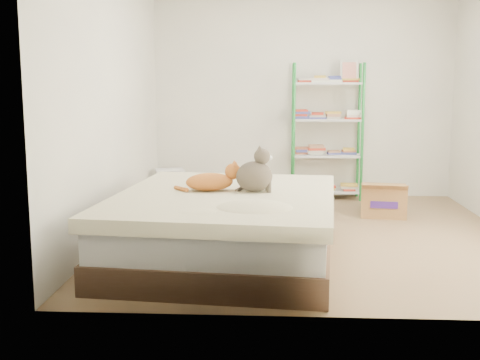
# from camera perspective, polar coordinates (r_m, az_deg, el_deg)

# --- Properties ---
(room) EXTENTS (3.81, 4.21, 2.61)m
(room) POSITION_cam_1_polar(r_m,az_deg,el_deg) (5.72, 6.98, 7.58)
(room) COLOR olive
(room) RESTS_ON ground
(bed) EXTENTS (1.96, 2.35, 0.56)m
(bed) POSITION_cam_1_polar(r_m,az_deg,el_deg) (5.00, -1.33, -4.39)
(bed) COLOR brown
(bed) RESTS_ON ground
(orange_cat) EXTENTS (0.52, 0.35, 0.19)m
(orange_cat) POSITION_cam_1_polar(r_m,az_deg,el_deg) (5.04, -2.91, 0.04)
(orange_cat) COLOR orange
(orange_cat) RESTS_ON bed
(grey_cat) EXTENTS (0.36, 0.31, 0.37)m
(grey_cat) POSITION_cam_1_polar(r_m,az_deg,el_deg) (4.97, 1.37, 0.97)
(grey_cat) COLOR #706152
(grey_cat) RESTS_ON bed
(shelf_unit) EXTENTS (0.88, 0.36, 1.74)m
(shelf_unit) POSITION_cam_1_polar(r_m,az_deg,el_deg) (7.64, 8.27, 4.56)
(shelf_unit) COLOR #258E3B
(shelf_unit) RESTS_ON ground
(cardboard_box) EXTENTS (0.54, 0.53, 0.39)m
(cardboard_box) POSITION_cam_1_polar(r_m,az_deg,el_deg) (6.82, 13.46, -1.91)
(cardboard_box) COLOR #B28647
(cardboard_box) RESTS_ON ground
(white_bin) EXTENTS (0.41, 0.38, 0.40)m
(white_bin) POSITION_cam_1_polar(r_m,az_deg,el_deg) (7.53, -6.65, -0.46)
(white_bin) COLOR white
(white_bin) RESTS_ON ground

